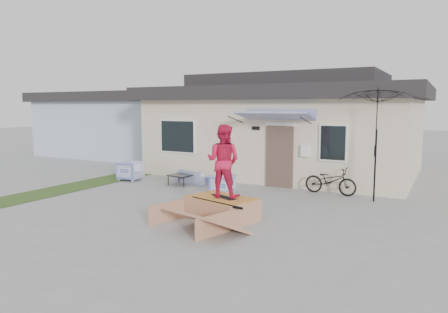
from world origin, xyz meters
The scene contains 13 objects.
ground centered at (0.00, 0.00, 0.00)m, with size 90.00×90.00×0.00m, color gray.
grass_strip centered at (-5.20, 2.00, 0.00)m, with size 1.40×8.00×0.01m, color #2E471C.
house centered at (0.00, 7.99, 1.94)m, with size 10.80×8.49×4.10m.
neighbor_house centered at (-10.50, 10.00, 1.78)m, with size 8.60×7.60×3.50m.
loveseat centered at (-1.97, 3.77, 0.31)m, with size 1.59×0.47×0.62m, color #444FA0.
armchair_left centered at (-4.36, 3.04, 0.40)m, with size 0.77×0.72×0.79m, color #444FA0.
armchair_right centered at (-0.06, 2.37, 0.36)m, with size 0.70×0.65×0.72m, color #444FA0.
coffee_table centered at (-2.20, 3.22, 0.18)m, with size 0.73×0.73×0.36m, color black.
bicycle centered at (2.83, 4.14, 0.53)m, with size 0.57×1.65×1.05m, color black.
patio_umbrella centered at (4.20, 3.76, 1.75)m, with size 2.73×2.62×2.20m.
skate_ramp centered at (1.25, -0.05, 0.27)m, with size 1.60×2.14×0.53m, color #A46E50, non-canonical shape.
skateboard centered at (1.26, 0.00, 0.56)m, with size 0.82×0.21×0.05m, color black.
skater centered at (1.26, 0.00, 1.47)m, with size 0.86×0.67×1.77m, color #C8173E.
Camera 1 is at (6.05, -8.72, 2.75)m, focal length 33.30 mm.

